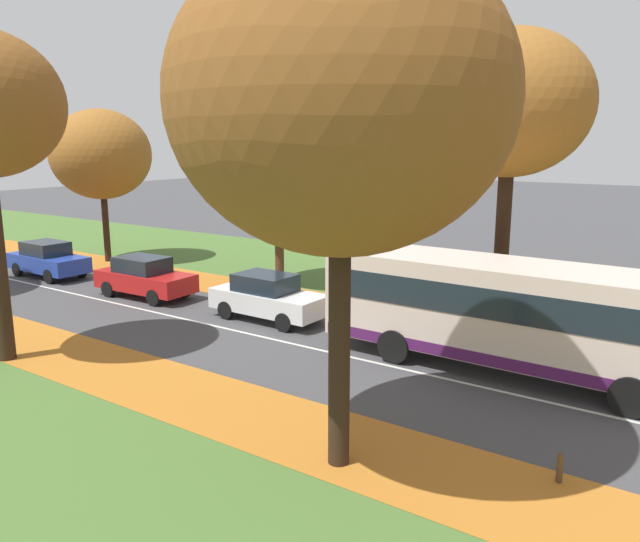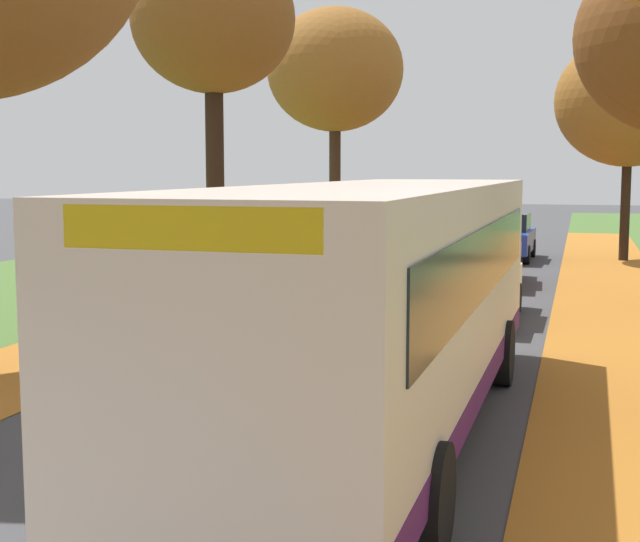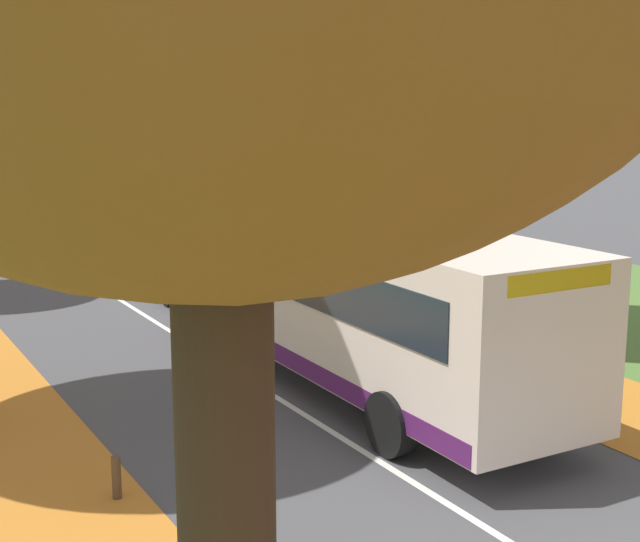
{
  "view_description": "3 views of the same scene",
  "coord_description": "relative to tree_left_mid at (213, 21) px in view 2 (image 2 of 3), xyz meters",
  "views": [
    {
      "loc": [
        -14.66,
        3.71,
        6.2
      ],
      "look_at": [
        0.68,
        14.31,
        2.25
      ],
      "focal_mm": 35.0,
      "sensor_mm": 36.0,
      "label": 1
    },
    {
      "loc": [
        3.74,
        -1.58,
        3.17
      ],
      "look_at": [
        -0.52,
        12.99,
        1.42
      ],
      "focal_mm": 50.0,
      "sensor_mm": 36.0,
      "label": 2
    },
    {
      "loc": [
        -6.65,
        -4.47,
        5.04
      ],
      "look_at": [
        1.07,
        8.85,
        2.04
      ],
      "focal_mm": 50.0,
      "sensor_mm": 36.0,
      "label": 3
    }
  ],
  "objects": [
    {
      "name": "tree_right_far",
      "position": [
        10.99,
        10.0,
        -1.59
      ],
      "size": [
        4.98,
        4.98,
        7.7
      ],
      "color": "black",
      "rests_on": "ground"
    },
    {
      "name": "car_white_lead",
      "position": [
        7.39,
        -3.64,
        -6.23
      ],
      "size": [
        1.82,
        4.22,
        1.62
      ],
      "color": "silver",
      "rests_on": "ground"
    },
    {
      "name": "leaf_litter_left",
      "position": [
        1.16,
        -6.82,
        -7.03
      ],
      "size": [
        2.8,
        60.0,
        0.0
      ],
      "primitive_type": "cube",
      "color": "#B26B23",
      "rests_on": "grass_verge_left"
    },
    {
      "name": "car_red_following",
      "position": [
        7.09,
        2.45,
        -6.23
      ],
      "size": [
        1.9,
        4.26,
        1.62
      ],
      "color": "#B21919",
      "rests_on": "ground"
    },
    {
      "name": "tree_left_far",
      "position": [
        0.24,
        11.36,
        -0.12
      ],
      "size": [
        5.27,
        5.27,
        9.33
      ],
      "color": "#382619",
      "rests_on": "ground"
    },
    {
      "name": "leaf_litter_right",
      "position": [
        10.36,
        -6.82,
        -7.03
      ],
      "size": [
        2.8,
        60.0,
        0.0
      ],
      "primitive_type": "cube",
      "color": "#B26B23",
      "rests_on": "grass_verge_right"
    },
    {
      "name": "road_centre_line",
      "position": [
        5.76,
        -0.82,
        -7.04
      ],
      "size": [
        0.12,
        80.0,
        0.01
      ],
      "primitive_type": "cube",
      "color": "silver",
      "rests_on": "ground"
    },
    {
      "name": "bus",
      "position": [
        7.24,
        -12.2,
        -5.34
      ],
      "size": [
        2.76,
        10.43,
        2.98
      ],
      "color": "beige",
      "rests_on": "ground"
    },
    {
      "name": "tree_left_mid",
      "position": [
        0.0,
        0.0,
        0.0
      ],
      "size": [
        4.37,
        4.37,
        9.09
      ],
      "color": "black",
      "rests_on": "ground"
    },
    {
      "name": "grass_verge_left",
      "position": [
        -3.44,
        -0.82,
        -7.04
      ],
      "size": [
        12.0,
        90.0,
        0.01
      ],
      "primitive_type": "cube",
      "color": "#476B2D",
      "rests_on": "ground"
    },
    {
      "name": "car_blue_third_in_line",
      "position": [
        7.08,
        9.11,
        -6.23
      ],
      "size": [
        1.84,
        4.23,
        1.62
      ],
      "color": "#233D9E",
      "rests_on": "ground"
    }
  ]
}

